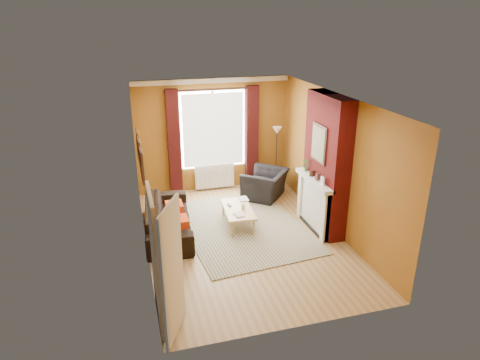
# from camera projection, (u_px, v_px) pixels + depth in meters

# --- Properties ---
(ground) EXTENTS (5.50, 5.50, 0.00)m
(ground) POSITION_uv_depth(u_px,v_px,m) (243.00, 237.00, 8.62)
(ground) COLOR olive
(ground) RESTS_ON ground
(room_walls) EXTENTS (3.82, 5.54, 2.83)m
(room_walls) POSITION_uv_depth(u_px,v_px,m) (270.00, 165.00, 8.53)
(room_walls) COLOR #8B591A
(room_walls) RESTS_ON ground
(striped_rug) EXTENTS (2.69, 3.52, 0.02)m
(striped_rug) POSITION_uv_depth(u_px,v_px,m) (242.00, 227.00, 9.04)
(striped_rug) COLOR #305A84
(striped_rug) RESTS_ON ground
(sofa) EXTENTS (1.06, 2.32, 0.66)m
(sofa) POSITION_uv_depth(u_px,v_px,m) (168.00, 218.00, 8.71)
(sofa) COLOR black
(sofa) RESTS_ON ground
(armchair) EXTENTS (1.37, 1.38, 0.68)m
(armchair) POSITION_uv_depth(u_px,v_px,m) (265.00, 184.00, 10.39)
(armchair) COLOR black
(armchair) RESTS_ON ground
(coffee_table) EXTENTS (0.66, 1.19, 0.38)m
(coffee_table) POSITION_uv_depth(u_px,v_px,m) (238.00, 210.00, 9.02)
(coffee_table) COLOR #D9BC7D
(coffee_table) RESTS_ON ground
(wicker_stool) EXTENTS (0.45, 0.45, 0.46)m
(wicker_stool) POSITION_uv_depth(u_px,v_px,m) (248.00, 188.00, 10.47)
(wicker_stool) COLOR olive
(wicker_stool) RESTS_ON ground
(floor_lamp) EXTENTS (0.31, 0.31, 1.60)m
(floor_lamp) POSITION_uv_depth(u_px,v_px,m) (277.00, 140.00, 10.68)
(floor_lamp) COLOR black
(floor_lamp) RESTS_ON ground
(book_a) EXTENTS (0.21, 0.26, 0.02)m
(book_a) POSITION_uv_depth(u_px,v_px,m) (235.00, 216.00, 8.66)
(book_a) COLOR #999999
(book_a) RESTS_ON coffee_table
(book_b) EXTENTS (0.21, 0.28, 0.02)m
(book_b) POSITION_uv_depth(u_px,v_px,m) (239.00, 199.00, 9.42)
(book_b) COLOR #999999
(book_b) RESTS_ON coffee_table
(mug) EXTENTS (0.13, 0.13, 0.09)m
(mug) POSITION_uv_depth(u_px,v_px,m) (243.00, 207.00, 8.96)
(mug) COLOR #999999
(mug) RESTS_ON coffee_table
(tv_remote) EXTENTS (0.06, 0.16, 0.02)m
(tv_remote) POSITION_uv_depth(u_px,v_px,m) (229.00, 205.00, 9.12)
(tv_remote) COLOR #27272A
(tv_remote) RESTS_ON coffee_table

